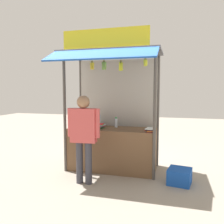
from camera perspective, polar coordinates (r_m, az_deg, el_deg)
ground_plane at (r=5.17m, az=-0.00°, el=-13.86°), size 20.00×20.00×0.00m
stall_counter at (r=5.04m, az=-0.00°, el=-9.06°), size 1.84×0.71×0.89m
stall_structure at (r=5.01m, az=0.42°, el=5.54°), size 2.04×1.59×2.84m
water_bottle_mid_left at (r=5.08m, az=1.01°, el=-2.60°), size 0.06×0.06×0.22m
water_bottle_front_right at (r=5.27m, az=-4.97°, el=-2.00°), size 0.08×0.08×0.29m
water_bottle_back_right at (r=5.28m, az=-3.24°, el=-1.91°), size 0.08×0.08×0.30m
magazine_stack_back_left at (r=5.00m, az=-3.42°, el=-3.43°), size 0.27×0.28×0.09m
magazine_stack_front_left at (r=4.61m, az=9.48°, el=-4.36°), size 0.21×0.32×0.07m
banana_bunch_leftmost at (r=4.48m, az=-1.97°, el=11.31°), size 0.11×0.11×0.27m
banana_bunch_inner_right at (r=4.39m, az=2.19°, el=11.16°), size 0.11×0.11×0.30m
banana_bunch_inner_left at (r=4.55m, az=-4.92°, el=11.24°), size 0.10×0.10×0.26m
banana_bunch_rightmost at (r=4.31m, az=8.21°, el=11.93°), size 0.09×0.09×0.22m
vendor_person at (r=4.22m, az=-6.98°, el=-4.68°), size 0.61×0.23×1.61m
plastic_crate at (r=4.56m, az=16.26°, el=-14.91°), size 0.46×0.46×0.28m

